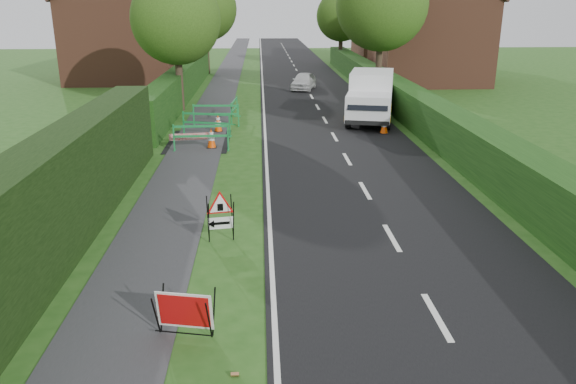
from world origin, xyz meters
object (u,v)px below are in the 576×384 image
triangle_sign (219,213)px  works_van (371,96)px  red_rect_sign (184,311)px  hatchback_car (304,81)px

triangle_sign → works_van: works_van is taller
red_rect_sign → hatchback_car: 28.15m
works_van → hatchback_car: size_ratio=1.65×
works_van → hatchback_car: 10.63m
works_van → red_rect_sign: bearing=-96.5°
triangle_sign → works_van: bearing=56.5°
red_rect_sign → triangle_sign: (0.32, 3.85, 0.26)m
triangle_sign → red_rect_sign: bearing=-104.2°
works_van → hatchback_car: works_van is taller
works_van → triangle_sign: bearing=-100.4°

